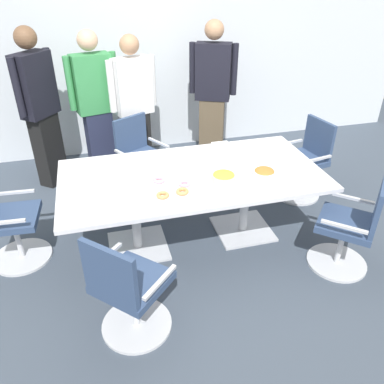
{
  "coord_description": "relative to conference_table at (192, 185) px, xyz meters",
  "views": [
    {
      "loc": [
        -0.81,
        -3.03,
        2.44
      ],
      "look_at": [
        0.0,
        0.0,
        0.55
      ],
      "focal_mm": 36.08,
      "sensor_mm": 36.0,
      "label": 1
    }
  ],
  "objects": [
    {
      "name": "person_standing_1",
      "position": [
        -0.76,
        1.64,
        0.32
      ],
      "size": [
        0.61,
        0.32,
        1.8
      ],
      "rotation": [
        0.0,
        0.0,
        -2.9
      ],
      "color": "#232842",
      "rests_on": "ground"
    },
    {
      "name": "person_standing_2",
      "position": [
        -0.31,
        1.55,
        0.28
      ],
      "size": [
        0.61,
        0.34,
        1.74
      ],
      "rotation": [
        0.0,
        0.0,
        -2.83
      ],
      "color": "black",
      "rests_on": "ground"
    },
    {
      "name": "plate_stack",
      "position": [
        -0.48,
        0.3,
        0.14
      ],
      "size": [
        0.22,
        0.22,
        0.04
      ],
      "color": "white",
      "rests_on": "conference_table"
    },
    {
      "name": "snack_bowl_chips_yellow",
      "position": [
        0.24,
        -0.2,
        0.17
      ],
      "size": [
        0.22,
        0.22,
        0.08
      ],
      "color": "beige",
      "rests_on": "conference_table"
    },
    {
      "name": "person_standing_0",
      "position": [
        -1.39,
        1.6,
        0.35
      ],
      "size": [
        0.44,
        0.53,
        1.86
      ],
      "rotation": [
        0.0,
        0.0,
        -2.24
      ],
      "color": "black",
      "rests_on": "ground"
    },
    {
      "name": "person_standing_3",
      "position": [
        0.73,
        1.69,
        0.35
      ],
      "size": [
        0.59,
        0.38,
        1.84
      ],
      "rotation": [
        0.0,
        0.0,
        -3.56
      ],
      "color": "brown",
      "rests_on": "ground"
    },
    {
      "name": "snack_bowl_pretzels",
      "position": [
        0.62,
        -0.22,
        0.16
      ],
      "size": [
        0.2,
        0.2,
        0.08
      ],
      "color": "white",
      "rests_on": "conference_table"
    },
    {
      "name": "office_chair_1",
      "position": [
        -1.69,
        0.13,
        -0.22
      ],
      "size": [
        0.57,
        0.57,
        0.91
      ],
      "rotation": [
        0.0,
        0.0,
        -1.64
      ],
      "color": "silver",
      "rests_on": "ground"
    },
    {
      "name": "office_chair_2",
      "position": [
        -0.74,
        -0.99,
        -0.22
      ],
      "size": [
        0.76,
        0.76,
        0.91
      ],
      "rotation": [
        0.0,
        0.0,
        -0.79
      ],
      "color": "silver",
      "rests_on": "ground"
    },
    {
      "name": "conference_table",
      "position": [
        0.0,
        0.0,
        0.0
      ],
      "size": [
        2.4,
        1.2,
        0.75
      ],
      "color": "silver",
      "rests_on": "ground"
    },
    {
      "name": "office_chair_3",
      "position": [
        1.25,
        -0.75,
        -0.22
      ],
      "size": [
        0.76,
        0.76,
        0.91
      ],
      "rotation": [
        0.0,
        0.0,
        0.83
      ],
      "color": "silver",
      "rests_on": "ground"
    },
    {
      "name": "donut_platter",
      "position": [
        -0.27,
        -0.22,
        0.14
      ],
      "size": [
        0.4,
        0.39,
        0.04
      ],
      "color": "white",
      "rests_on": "conference_table"
    },
    {
      "name": "back_wall",
      "position": [
        0.0,
        2.4,
        0.77
      ],
      "size": [
        8.0,
        0.1,
        2.8
      ],
      "primitive_type": "cube",
      "color": "silver",
      "rests_on": "ground"
    },
    {
      "name": "napkin_pile",
      "position": [
        0.41,
        0.35,
        0.17
      ],
      "size": [
        0.17,
        0.17,
        0.09
      ],
      "primitive_type": "cube",
      "color": "white",
      "rests_on": "conference_table"
    },
    {
      "name": "office_chair_0",
      "position": [
        -0.34,
        1.08,
        -0.22
      ],
      "size": [
        0.74,
        0.74,
        0.91
      ],
      "rotation": [
        0.0,
        0.0,
        -2.63
      ],
      "color": "silver",
      "rests_on": "ground"
    },
    {
      "name": "ground_plane",
      "position": [
        0.0,
        0.0,
        -0.63
      ],
      "size": [
        10.0,
        10.0,
        0.01
      ],
      "primitive_type": "cube",
      "color": "#3D4754"
    },
    {
      "name": "office_chair_4",
      "position": [
        1.5,
        0.52,
        -0.22
      ],
      "size": [
        0.63,
        0.63,
        0.91
      ],
      "rotation": [
        0.0,
        0.0,
        -4.53
      ],
      "color": "silver",
      "rests_on": "ground"
    }
  ]
}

